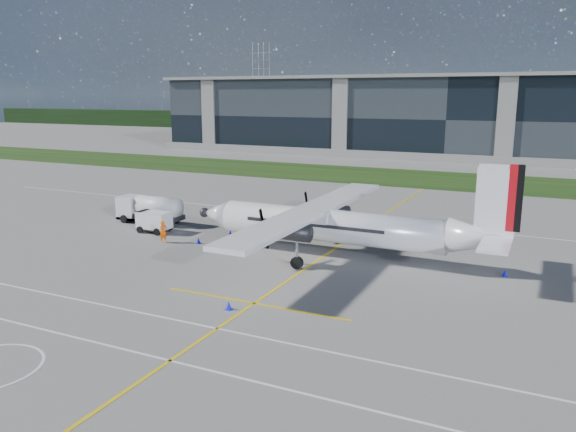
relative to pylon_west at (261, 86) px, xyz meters
The scene contains 16 objects.
ground 136.84m from the pylon_west, 53.97° to the right, with size 400.00×400.00×0.00m, color slate.
grass_strip 130.49m from the pylon_west, 51.89° to the right, with size 400.00×18.00×0.04m, color black.
terminal_building 106.57m from the pylon_west, 41.19° to the right, with size 120.00×20.00×15.00m, color black.
tree_line 81.51m from the pylon_west, ahead, with size 400.00×6.00×6.00m, color black.
pylon_west is the anchor object (origin of this frame).
yellow_taxiway_centerline 163.44m from the pylon_west, 59.34° to the right, with size 0.20×70.00×0.01m, color yellow.
white_lane_line 183.09m from the pylon_west, 64.00° to the right, with size 90.00×0.15×0.01m, color white.
turboprop_aircraft 168.02m from the pylon_west, 59.82° to the right, with size 24.52×25.43×7.63m, color white, non-canonical shape.
fuel_tanker_truck 156.04m from the pylon_west, 65.89° to the right, with size 6.98×2.27×2.62m, color silver, non-canonical shape.
baggage_tug 159.78m from the pylon_west, 65.27° to the right, with size 3.07×1.84×1.84m, color silver, non-canonical shape.
ground_crew_person 163.33m from the pylon_west, 64.69° to the right, with size 0.86×0.62×2.12m, color #F25907.
safety_cone_portwing 178.20m from the pylon_west, 62.45° to the right, with size 0.36×0.36×0.50m, color #0E12EE.
safety_cone_tail 173.83m from the pylon_west, 56.42° to the right, with size 0.36×0.36×0.50m, color #0E12EE.
safety_cone_nose_stbd 161.10m from the pylon_west, 62.82° to the right, with size 0.36×0.36×0.50m, color #0E12EE.
safety_cone_stbdwing 156.30m from the pylon_west, 58.36° to the right, with size 0.36×0.36×0.50m, color #0E12EE.
safety_cone_nose_port 163.70m from the pylon_west, 63.67° to the right, with size 0.36×0.36×0.50m, color #0E12EE.
Camera 1 is at (18.13, -33.09, 11.97)m, focal length 35.00 mm.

